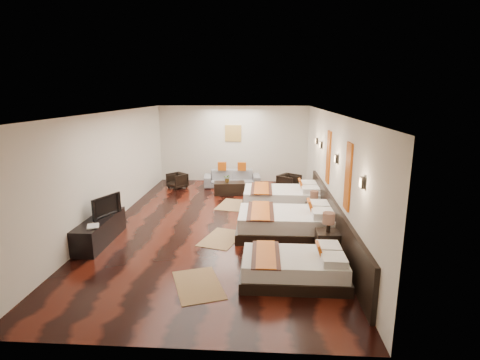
# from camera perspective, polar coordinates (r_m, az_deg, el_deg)

# --- Properties ---
(floor) EXTENTS (5.50, 9.50, 0.01)m
(floor) POSITION_cam_1_polar(r_m,az_deg,el_deg) (9.53, -3.30, -6.72)
(floor) COLOR black
(floor) RESTS_ON ground
(ceiling) EXTENTS (5.50, 9.50, 0.01)m
(ceiling) POSITION_cam_1_polar(r_m,az_deg,el_deg) (8.97, -3.54, 10.33)
(ceiling) COLOR white
(ceiling) RESTS_ON floor
(back_wall) EXTENTS (5.50, 0.01, 2.80)m
(back_wall) POSITION_cam_1_polar(r_m,az_deg,el_deg) (13.81, -1.05, 5.56)
(back_wall) COLOR silver
(back_wall) RESTS_ON floor
(left_wall) EXTENTS (0.01, 9.50, 2.80)m
(left_wall) POSITION_cam_1_polar(r_m,az_deg,el_deg) (9.87, -19.49, 1.66)
(left_wall) COLOR silver
(left_wall) RESTS_ON floor
(right_wall) EXTENTS (0.01, 9.50, 2.80)m
(right_wall) POSITION_cam_1_polar(r_m,az_deg,el_deg) (9.23, 13.78, 1.29)
(right_wall) COLOR silver
(right_wall) RESTS_ON floor
(headboard_panel) EXTENTS (0.08, 6.60, 0.90)m
(headboard_panel) POSITION_cam_1_polar(r_m,az_deg,el_deg) (8.72, 14.09, -5.93)
(headboard_panel) COLOR black
(headboard_panel) RESTS_ON floor
(bed_near) EXTENTS (1.88, 1.18, 0.72)m
(bed_near) POSITION_cam_1_polar(r_m,az_deg,el_deg) (6.81, 8.42, -13.14)
(bed_near) COLOR black
(bed_near) RESTS_ON floor
(bed_mid) EXTENTS (2.30, 1.45, 0.88)m
(bed_mid) POSITION_cam_1_polar(r_m,az_deg,el_deg) (8.76, 7.32, -6.56)
(bed_mid) COLOR black
(bed_mid) RESTS_ON floor
(bed_far) EXTENTS (2.27, 1.42, 0.86)m
(bed_far) POSITION_cam_1_polar(r_m,az_deg,el_deg) (10.78, 6.61, -2.76)
(bed_far) COLOR black
(bed_far) RESTS_ON floor
(nightstand_a) EXTENTS (0.46, 0.46, 0.91)m
(nightstand_a) POSITION_cam_1_polar(r_m,az_deg,el_deg) (7.87, 13.31, -9.03)
(nightstand_a) COLOR black
(nightstand_a) RESTS_ON floor
(nightstand_b) EXTENTS (0.40, 0.40, 0.79)m
(nightstand_b) POSITION_cam_1_polar(r_m,az_deg,el_deg) (9.89, 11.25, -4.54)
(nightstand_b) COLOR black
(nightstand_b) RESTS_ON floor
(jute_mat_near) EXTENTS (1.12, 1.39, 0.01)m
(jute_mat_near) POSITION_cam_1_polar(r_m,az_deg,el_deg) (6.73, -6.46, -15.73)
(jute_mat_near) COLOR #98774D
(jute_mat_near) RESTS_ON floor
(jute_mat_mid) EXTENTS (1.07, 1.37, 0.01)m
(jute_mat_mid) POSITION_cam_1_polar(r_m,az_deg,el_deg) (8.60, -2.85, -8.96)
(jute_mat_mid) COLOR #98774D
(jute_mat_mid) RESTS_ON floor
(jute_mat_far) EXTENTS (0.98, 1.33, 0.01)m
(jute_mat_far) POSITION_cam_1_polar(r_m,az_deg,el_deg) (11.05, -1.23, -3.84)
(jute_mat_far) COLOR #98774D
(jute_mat_far) RESTS_ON floor
(tv_console) EXTENTS (0.50, 1.80, 0.55)m
(tv_console) POSITION_cam_1_polar(r_m,az_deg,el_deg) (8.88, -20.76, -7.25)
(tv_console) COLOR black
(tv_console) RESTS_ON floor
(tv) EXTENTS (0.41, 0.81, 0.48)m
(tv) POSITION_cam_1_polar(r_m,az_deg,el_deg) (8.88, -20.20, -3.70)
(tv) COLOR black
(tv) RESTS_ON tv_console
(book) EXTENTS (0.34, 0.38, 0.03)m
(book) POSITION_cam_1_polar(r_m,az_deg,el_deg) (8.31, -22.50, -6.69)
(book) COLOR black
(book) RESTS_ON tv_console
(figurine) EXTENTS (0.41, 0.41, 0.35)m
(figurine) POSITION_cam_1_polar(r_m,az_deg,el_deg) (9.45, -19.00, -3.01)
(figurine) COLOR brown
(figurine) RESTS_ON tv_console
(sofa) EXTENTS (2.04, 0.98, 0.57)m
(sofa) POSITION_cam_1_polar(r_m,az_deg,el_deg) (13.17, -1.24, 0.25)
(sofa) COLOR slate
(sofa) RESTS_ON floor
(armchair_left) EXTENTS (0.81, 0.81, 0.53)m
(armchair_left) POSITION_cam_1_polar(r_m,az_deg,el_deg) (13.11, -9.65, -0.10)
(armchair_left) COLOR black
(armchair_left) RESTS_ON floor
(armchair_right) EXTENTS (0.90, 0.89, 0.59)m
(armchair_right) POSITION_cam_1_polar(r_m,az_deg,el_deg) (12.56, 7.57, -0.47)
(armchair_right) COLOR black
(armchair_right) RESTS_ON floor
(coffee_table) EXTENTS (1.05, 0.62, 0.40)m
(coffee_table) POSITION_cam_1_polar(r_m,az_deg,el_deg) (12.17, -1.64, -1.27)
(coffee_table) COLOR black
(coffee_table) RESTS_ON floor
(table_plant) EXTENTS (0.29, 0.27, 0.26)m
(table_plant) POSITION_cam_1_polar(r_m,az_deg,el_deg) (12.09, -1.96, 0.25)
(table_plant) COLOR #25571D
(table_plant) RESTS_ON coffee_table
(orange_panel_a) EXTENTS (0.04, 0.40, 1.30)m
(orange_panel_a) POSITION_cam_1_polar(r_m,az_deg,el_deg) (7.35, 16.30, 0.49)
(orange_panel_a) COLOR #D86014
(orange_panel_a) RESTS_ON right_wall
(orange_panel_b) EXTENTS (0.04, 0.40, 1.30)m
(orange_panel_b) POSITION_cam_1_polar(r_m,az_deg,el_deg) (9.47, 13.45, 3.44)
(orange_panel_b) COLOR #D86014
(orange_panel_b) RESTS_ON right_wall
(sconce_near) EXTENTS (0.07, 0.12, 0.18)m
(sconce_near) POSITION_cam_1_polar(r_m,az_deg,el_deg) (6.27, 18.31, -0.40)
(sconce_near) COLOR black
(sconce_near) RESTS_ON right_wall
(sconce_mid) EXTENTS (0.07, 0.12, 0.18)m
(sconce_mid) POSITION_cam_1_polar(r_m,az_deg,el_deg) (8.37, 14.59, 3.16)
(sconce_mid) COLOR black
(sconce_mid) RESTS_ON right_wall
(sconce_far) EXTENTS (0.07, 0.12, 0.18)m
(sconce_far) POSITION_cam_1_polar(r_m,az_deg,el_deg) (10.51, 12.36, 5.28)
(sconce_far) COLOR black
(sconce_far) RESTS_ON right_wall
(sconce_lounge) EXTENTS (0.07, 0.12, 0.18)m
(sconce_lounge) POSITION_cam_1_polar(r_m,az_deg,el_deg) (11.39, 11.69, 5.91)
(sconce_lounge) COLOR black
(sconce_lounge) RESTS_ON right_wall
(gold_artwork) EXTENTS (0.60, 0.04, 0.60)m
(gold_artwork) POSITION_cam_1_polar(r_m,az_deg,el_deg) (13.74, -1.06, 7.20)
(gold_artwork) COLOR #AD873F
(gold_artwork) RESTS_ON back_wall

